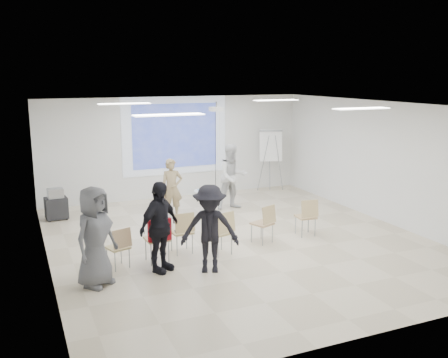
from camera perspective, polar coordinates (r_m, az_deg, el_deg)
name	(u,v)px	position (r m, az deg, el deg)	size (l,w,h in m)	color
floor	(238,243)	(11.25, 1.62, -7.27)	(8.00, 9.00, 0.10)	beige
ceiling	(239,103)	(10.64, 1.72, 8.70)	(8.00, 9.00, 0.10)	white
wall_back	(175,147)	(15.03, -5.65, 3.65)	(8.00, 0.10, 3.00)	silver
wall_left	(41,192)	(9.88, -20.19, -1.37)	(0.10, 9.00, 3.00)	silver
wall_right	(386,162)	(13.04, 18.05, 1.85)	(0.10, 9.00, 3.00)	silver
projection_halo	(175,136)	(14.92, -5.60, 4.95)	(3.20, 0.01, 2.30)	silver
projection_image	(175,136)	(14.90, -5.58, 4.94)	(2.60, 0.01, 1.90)	#3145A9
pedestal_table	(205,202)	(12.89, -2.13, -2.65)	(0.70, 0.70, 0.73)	white
player_left	(172,185)	(12.83, -5.99, -0.64)	(0.64, 0.43, 1.74)	#9B865F
player_right	(233,173)	(13.58, 0.98, 0.66)	(0.96, 0.77, 1.99)	silver
controller_left	(175,172)	(13.05, -5.59, 0.84)	(0.04, 0.11, 0.04)	white
controller_right	(223,160)	(13.68, -0.13, 2.22)	(0.04, 0.12, 0.04)	silver
chair_far_left	(119,245)	(9.72, -11.86, -7.36)	(0.49, 0.51, 0.81)	tan
chair_left_mid	(158,236)	(9.85, -7.55, -6.46)	(0.46, 0.49, 0.94)	tan
chair_left_inner	(183,229)	(10.31, -4.72, -5.73)	(0.43, 0.46, 0.89)	tan
chair_center	(222,229)	(10.19, -0.22, -5.79)	(0.53, 0.56, 0.93)	tan
chair_right_inner	(265,221)	(10.94, 4.68, -4.78)	(0.53, 0.55, 0.86)	tan
chair_right_far	(307,214)	(11.53, 9.49, -4.00)	(0.45, 0.48, 0.88)	tan
red_jacket	(160,230)	(9.67, -7.37, -5.79)	(0.45, 0.10, 0.43)	#AC151F
laptop	(181,230)	(10.41, -4.90, -5.84)	(0.33, 0.24, 0.03)	black
audience_left	(159,221)	(9.33, -7.41, -4.73)	(1.15, 0.69, 1.98)	black
audience_mid	(210,223)	(9.25, -1.64, -5.05)	(1.22, 0.67, 1.89)	black
audience_outer	(95,231)	(8.92, -14.56, -5.74)	(0.97, 0.64, 2.00)	#5D5D62
flipchart_easel	(271,146)	(15.72, 5.38, 3.75)	(0.80, 0.63, 1.94)	#92949A
av_cart	(56,205)	(13.42, -18.63, -2.85)	(0.57, 0.47, 0.80)	black
ceiling_projector	(216,115)	(12.07, -0.87, 7.37)	(0.30, 0.25, 3.00)	white
fluor_panel_nw	(124,104)	(11.91, -11.31, 8.44)	(1.20, 0.30, 0.02)	white
fluor_panel_ne	(276,100)	(13.33, 5.96, 8.95)	(1.20, 0.30, 0.02)	white
fluor_panel_sw	(169,115)	(8.53, -6.34, 7.30)	(1.20, 0.30, 0.02)	white
fluor_panel_se	(361,109)	(10.41, 15.42, 7.77)	(1.20, 0.30, 0.02)	white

